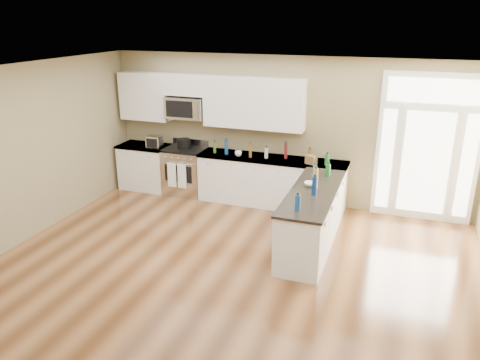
% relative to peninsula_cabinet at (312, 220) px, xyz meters
% --- Properties ---
extents(ground, '(8.00, 8.00, 0.00)m').
position_rel_peninsula_cabinet_xyz_m(ground, '(-0.93, -2.24, -0.43)').
color(ground, '#502E16').
extents(room_shell, '(8.00, 8.00, 8.00)m').
position_rel_peninsula_cabinet_xyz_m(room_shell, '(-0.93, -2.24, 1.27)').
color(room_shell, '#8C8059').
rests_on(room_shell, ground).
extents(back_cabinet_left, '(1.10, 0.66, 0.94)m').
position_rel_peninsula_cabinet_xyz_m(back_cabinet_left, '(-3.80, 1.45, 0.00)').
color(back_cabinet_left, white).
rests_on(back_cabinet_left, ground).
extents(back_cabinet_right, '(2.85, 0.66, 0.94)m').
position_rel_peninsula_cabinet_xyz_m(back_cabinet_right, '(-1.08, 1.45, 0.00)').
color(back_cabinet_right, white).
rests_on(back_cabinet_right, ground).
extents(peninsula_cabinet, '(0.69, 2.32, 0.94)m').
position_rel_peninsula_cabinet_xyz_m(peninsula_cabinet, '(0.00, 0.00, 0.00)').
color(peninsula_cabinet, white).
rests_on(peninsula_cabinet, ground).
extents(upper_cabinet_left, '(1.04, 0.33, 0.95)m').
position_rel_peninsula_cabinet_xyz_m(upper_cabinet_left, '(-3.81, 1.59, 1.49)').
color(upper_cabinet_left, white).
rests_on(upper_cabinet_left, room_shell).
extents(upper_cabinet_right, '(1.94, 0.33, 0.95)m').
position_rel_peninsula_cabinet_xyz_m(upper_cabinet_right, '(-1.50, 1.59, 1.49)').
color(upper_cabinet_right, white).
rests_on(upper_cabinet_right, room_shell).
extents(upper_cabinet_short, '(0.82, 0.33, 0.40)m').
position_rel_peninsula_cabinet_xyz_m(upper_cabinet_short, '(-2.88, 1.59, 1.77)').
color(upper_cabinet_short, white).
rests_on(upper_cabinet_short, room_shell).
extents(microwave, '(0.78, 0.41, 0.42)m').
position_rel_peninsula_cabinet_xyz_m(microwave, '(-2.88, 1.56, 1.33)').
color(microwave, silver).
rests_on(microwave, room_shell).
extents(entry_door, '(1.70, 0.10, 2.60)m').
position_rel_peninsula_cabinet_xyz_m(entry_door, '(1.62, 1.71, 0.87)').
color(entry_door, white).
rests_on(entry_door, ground).
extents(kitchen_range, '(0.80, 0.71, 1.08)m').
position_rel_peninsula_cabinet_xyz_m(kitchen_range, '(-2.89, 1.45, 0.04)').
color(kitchen_range, silver).
rests_on(kitchen_range, ground).
extents(stockpot, '(0.28, 0.28, 0.20)m').
position_rel_peninsula_cabinet_xyz_m(stockpot, '(-2.93, 1.48, 0.62)').
color(stockpot, black).
rests_on(stockpot, kitchen_range).
extents(toaster_oven, '(0.30, 0.24, 0.25)m').
position_rel_peninsula_cabinet_xyz_m(toaster_oven, '(-3.51, 1.34, 0.63)').
color(toaster_oven, silver).
rests_on(toaster_oven, back_cabinet_left).
extents(cardboard_box, '(0.22, 0.20, 0.15)m').
position_rel_peninsula_cabinet_xyz_m(cardboard_box, '(-0.31, 1.33, 0.58)').
color(cardboard_box, brown).
rests_on(cardboard_box, back_cabinet_right).
extents(bowl_left, '(0.23, 0.23, 0.05)m').
position_rel_peninsula_cabinet_xyz_m(bowl_left, '(-3.50, 1.37, 0.53)').
color(bowl_left, white).
rests_on(bowl_left, back_cabinet_left).
extents(bowl_peninsula, '(0.23, 0.23, 0.06)m').
position_rel_peninsula_cabinet_xyz_m(bowl_peninsula, '(-0.09, 0.18, 0.53)').
color(bowl_peninsula, white).
rests_on(bowl_peninsula, peninsula_cabinet).
extents(cup_counter, '(0.14, 0.14, 0.10)m').
position_rel_peninsula_cabinet_xyz_m(cup_counter, '(-1.71, 1.34, 0.56)').
color(cup_counter, white).
rests_on(cup_counter, back_cabinet_right).
extents(counter_bottles, '(2.38, 2.43, 0.32)m').
position_rel_peninsula_cabinet_xyz_m(counter_bottles, '(-0.55, 0.73, 0.63)').
color(counter_bottles, '#19591E').
rests_on(counter_bottles, back_cabinet_right).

